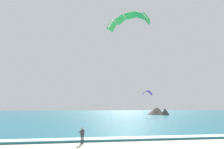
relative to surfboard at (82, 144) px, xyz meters
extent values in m
cube|color=#146075|center=(3.34, 60.76, 0.07)|extent=(200.00, 120.00, 0.20)
cube|color=white|center=(3.34, 1.76, 0.19)|extent=(200.00, 1.63, 0.04)
ellipsoid|color=white|center=(0.00, 0.00, 0.00)|extent=(1.01, 1.45, 0.05)
cube|color=black|center=(0.00, 0.22, 0.04)|extent=(0.17, 0.12, 0.04)
cube|color=black|center=(0.00, -0.22, 0.04)|extent=(0.17, 0.12, 0.04)
cylinder|color=#232328|center=(-0.09, -0.04, 0.39)|extent=(0.14, 0.14, 0.84)
cylinder|color=#232328|center=(0.09, 0.04, 0.39)|extent=(0.14, 0.14, 0.84)
cube|color=#232328|center=(0.00, 0.00, 1.11)|extent=(0.39, 0.33, 0.60)
sphere|color=#9E704C|center=(0.00, 0.00, 1.55)|extent=(0.22, 0.22, 0.22)
cylinder|color=#232328|center=(-0.23, 0.06, 1.16)|extent=(0.30, 0.49, 0.22)
cylinder|color=#232328|center=(0.09, 0.22, 1.16)|extent=(0.30, 0.49, 0.22)
cylinder|color=black|center=(-0.17, 0.34, 1.16)|extent=(0.51, 0.27, 0.04)
cube|color=#3F3F42|center=(-0.05, 0.11, 0.89)|extent=(0.14, 0.12, 0.10)
cube|color=green|center=(9.77, 7.31, 17.63)|extent=(1.40, 1.92, 1.82)
cube|color=white|center=(9.43, 6.87, 17.93)|extent=(0.93, 0.80, 1.46)
cube|color=green|center=(8.97, 8.53, 18.75)|extent=(1.91, 2.10, 1.44)
cube|color=white|center=(8.63, 8.09, 19.05)|extent=(1.31, 1.08, 0.95)
cube|color=green|center=(7.68, 9.76, 19.15)|extent=(2.18, 2.13, 0.74)
cube|color=white|center=(7.34, 9.33, 19.45)|extent=(1.44, 1.21, 0.23)
cube|color=green|center=(6.18, 10.73, 18.75)|extent=(2.20, 1.91, 1.44)
cube|color=white|center=(5.83, 10.30, 19.05)|extent=(1.30, 1.11, 0.95)
cube|color=green|center=(4.80, 11.21, 17.63)|extent=(1.99, 1.51, 1.82)
cube|color=white|center=(4.46, 10.78, 17.93)|extent=(0.97, 0.81, 1.46)
cylinder|color=#B2B2B7|center=(4.97, 3.82, 9.40)|extent=(9.63, 6.99, 16.47)
cylinder|color=#B2B2B7|center=(2.48, 5.78, 9.40)|extent=(4.66, 10.90, 16.47)
cube|color=purple|center=(23.68, 45.03, 7.87)|extent=(1.01, 0.87, 0.96)
cube|color=white|center=(23.79, 44.74, 8.01)|extent=(0.59, 0.33, 0.79)
cube|color=purple|center=(22.90, 44.94, 8.50)|extent=(1.17, 0.99, 0.74)
cube|color=white|center=(23.02, 44.65, 8.64)|extent=(0.81, 0.43, 0.51)
cube|color=purple|center=(21.98, 44.64, 8.72)|extent=(1.14, 1.05, 0.35)
cube|color=white|center=(22.10, 44.35, 8.86)|extent=(0.87, 0.46, 0.12)
cube|color=purple|center=(21.11, 44.21, 8.50)|extent=(1.00, 1.03, 0.74)
cube|color=white|center=(21.22, 43.92, 8.64)|extent=(0.80, 0.42, 0.51)
cube|color=purple|center=(20.49, 43.74, 7.87)|extent=(0.69, 0.94, 0.96)
cube|color=white|center=(20.60, 43.45, 8.01)|extent=(0.55, 0.31, 0.79)
cone|color=#56514C|center=(29.61, 55.12, 1.49)|extent=(6.53, 6.53, 3.04)
cone|color=#47423D|center=(31.46, 51.97, 1.37)|extent=(3.63, 3.63, 2.79)
cone|color=#665B51|center=(28.64, 54.79, 1.38)|extent=(7.27, 7.27, 2.81)
camera|label=1|loc=(-0.10, -21.64, 3.96)|focal=31.96mm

